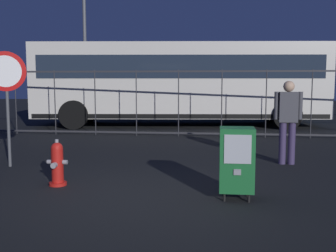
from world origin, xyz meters
TOP-DOWN VIEW (x-y plane):
  - ground_plane at (0.00, 0.00)m, footprint 60.00×60.00m
  - fire_hydrant at (-1.40, 0.47)m, footprint 0.33×0.31m
  - newspaper_box_primary at (1.41, 0.03)m, footprint 0.48×0.42m
  - stop_sign at (-2.88, 1.73)m, footprint 0.71×0.31m
  - pedestrian at (2.54, 2.62)m, footprint 0.55×0.22m
  - fence_barrier at (-0.00, 6.45)m, footprint 18.03×0.04m
  - bus_near at (-0.23, 9.45)m, footprint 10.70×3.61m
  - bus_far at (0.83, 14.20)m, footprint 10.51×2.82m
  - street_light_near_right at (-4.26, 10.76)m, footprint 0.32×0.32m

SIDE VIEW (x-z plane):
  - ground_plane at x=0.00m, z-range 0.00..0.00m
  - fire_hydrant at x=-1.40m, z-range -0.02..0.72m
  - newspaper_box_primary at x=1.41m, z-range 0.06..1.08m
  - pedestrian at x=2.54m, z-range 0.11..1.78m
  - fence_barrier at x=0.00m, z-range 0.02..2.02m
  - stop_sign at x=-2.88m, z-range 0.49..2.72m
  - bus_near at x=-0.23m, z-range 0.21..3.21m
  - bus_far at x=0.83m, z-range 0.21..3.21m
  - street_light_near_right at x=-4.26m, z-range 0.57..8.32m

